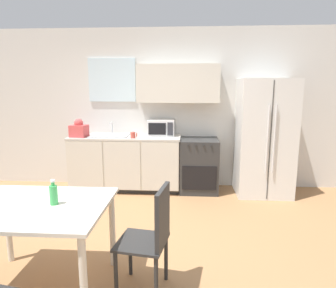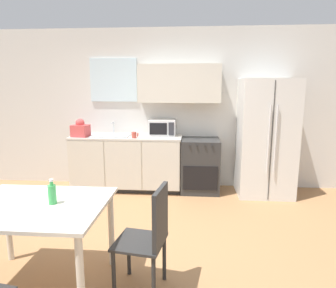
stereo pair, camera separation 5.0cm
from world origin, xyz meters
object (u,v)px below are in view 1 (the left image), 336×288
microwave (161,128)px  drink_bottle (54,194)px  coffee_mug (133,135)px  dining_chair_side (153,233)px  dining_table (36,216)px  oven_range (199,165)px  refrigerator (264,138)px

microwave → drink_bottle: bearing=-103.4°
coffee_mug → dining_chair_side: coffee_mug is taller
drink_bottle → coffee_mug: bearing=84.6°
microwave → coffee_mug: microwave is taller
dining_table → oven_range: bearing=61.3°
oven_range → drink_bottle: bearing=-116.3°
dining_table → dining_chair_side: size_ratio=1.26×
oven_range → coffee_mug: bearing=-169.8°
drink_bottle → dining_table: bearing=-171.7°
refrigerator → coffee_mug: (-2.09, -0.14, 0.04)m
drink_bottle → oven_range: bearing=63.7°
dining_chair_side → coffee_mug: bearing=22.9°
dining_chair_side → drink_bottle: drink_bottle is taller
refrigerator → dining_table: (-2.47, -2.57, -0.25)m
coffee_mug → drink_bottle: size_ratio=0.51×
oven_range → drink_bottle: 2.94m
microwave → coffee_mug: 0.53m
refrigerator → drink_bottle: size_ratio=8.79×
refrigerator → dining_table: 3.58m
dining_table → drink_bottle: bearing=8.3°
refrigerator → drink_bottle: (-2.32, -2.55, -0.07)m
oven_range → dining_chair_side: size_ratio=0.95×
refrigerator → oven_range: bearing=177.1°
oven_range → dining_table: 3.00m
refrigerator → coffee_mug: 2.10m
refrigerator → coffee_mug: bearing=-176.2°
coffee_mug → dining_table: size_ratio=0.09×
refrigerator → drink_bottle: bearing=-132.3°
coffee_mug → drink_bottle: (-0.23, -2.41, -0.11)m
oven_range → microwave: bearing=169.9°
drink_bottle → microwave: bearing=76.6°
refrigerator → coffee_mug: size_ratio=17.25×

